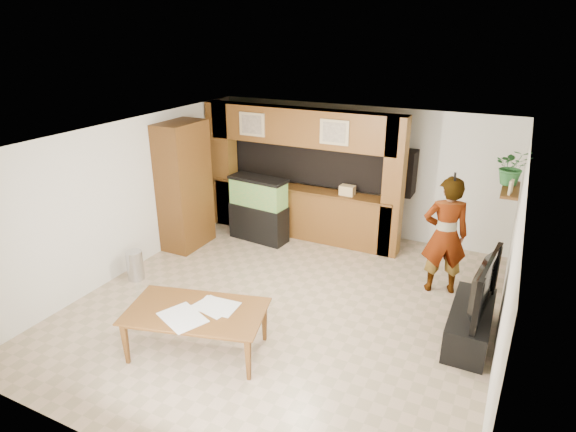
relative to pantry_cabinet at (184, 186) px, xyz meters
The scene contains 22 objects.
floor 3.16m from the pantry_cabinet, 22.57° to the right, with size 6.50×6.50×0.00m, color tan.
ceiling 3.24m from the pantry_cabinet, 22.57° to the right, with size 6.50×6.50×0.00m, color white.
wall_back 3.44m from the pantry_cabinet, 38.24° to the left, with size 6.00×6.00×0.00m, color silver.
wall_left 1.17m from the pantry_cabinet, 104.96° to the right, with size 6.50×6.50×0.00m, color silver.
wall_right 5.81m from the pantry_cabinet, 11.14° to the right, with size 6.50×6.50×0.00m, color silver.
partition 2.32m from the pantry_cabinet, 40.85° to the left, with size 4.20×0.99×2.60m.
wall_clock 0.75m from the pantry_cabinet, 155.26° to the right, with size 0.05×0.25×0.25m.
wall_shelf 5.63m from the pantry_cabinet, ahead, with size 0.25×0.90×0.04m, color brown.
pantry_cabinet is the anchor object (origin of this frame).
trash_can 1.81m from the pantry_cabinet, 88.04° to the right, with size 0.28×0.28×0.51m, color #B2B2B7.
aquarium 1.51m from the pantry_cabinet, 36.26° to the left, with size 1.17×0.44×1.30m.
tv_stand 5.50m from the pantry_cabinet, ahead, with size 0.52×1.43×0.48m, color black.
television 5.42m from the pantry_cabinet, ahead, with size 1.32×0.17×0.76m, color black.
photo_frame 5.61m from the pantry_cabinet, ahead, with size 0.03×0.16×0.21m, color tan.
potted_plant 5.67m from the pantry_cabinet, 10.64° to the left, with size 0.51×0.45×0.57m, color #27622D.
person 4.76m from the pantry_cabinet, ahead, with size 0.71×0.46×1.93m, color #8F7C4E.
microphone 4.86m from the pantry_cabinet, ahead, with size 0.03×0.03×0.15m, color black.
dining_table 3.60m from the pantry_cabinet, 51.10° to the right, with size 1.78×0.99×0.62m, color brown.
newspaper_a 3.48m from the pantry_cabinet, 46.25° to the right, with size 0.53×0.38×0.01m, color silver.
newspaper_b 3.64m from the pantry_cabinet, 53.58° to the right, with size 0.59×0.43×0.01m, color silver.
newspaper_c 3.48m from the pantry_cabinet, 47.06° to the right, with size 0.50×0.36×0.01m, color silver.
counter_box 3.08m from the pantry_cabinet, 25.53° to the left, with size 0.28×0.18×0.18m, color tan.
Camera 1 is at (2.87, -5.78, 4.01)m, focal length 30.00 mm.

